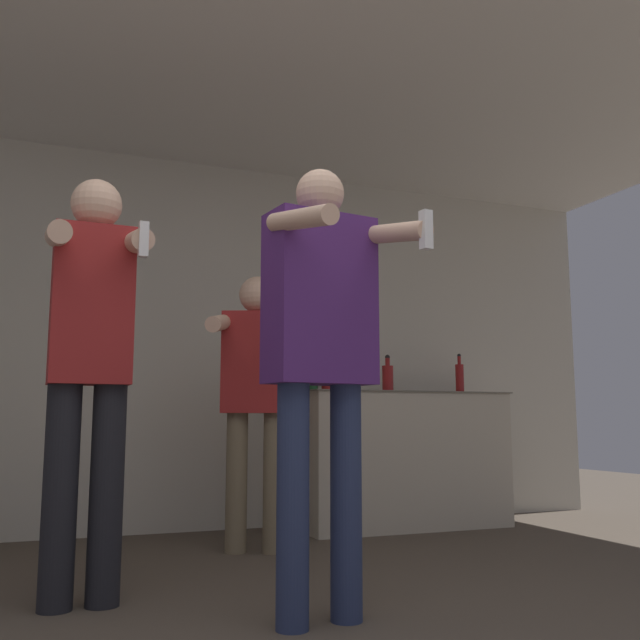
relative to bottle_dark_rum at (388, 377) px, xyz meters
The scene contains 10 objects.
wall_back 1.63m from the bottle_dark_rum, 169.02° to the left, with size 7.00×0.06×2.55m.
ceiling_slab 2.53m from the bottle_dark_rum, 142.01° to the right, with size 7.00×3.55×0.05m.
counter 0.58m from the bottle_dark_rum, 25.66° to the right, with size 1.49×0.65×0.93m.
bottle_dark_rum is the anchor object (origin of this frame).
bottle_clear_vodka 0.60m from the bottle_dark_rum, ahead, with size 0.06×0.06×0.30m.
bottle_green_wine 0.46m from the bottle_dark_rum, behind, with size 0.09×0.09×0.29m.
bottle_tall_gin 0.59m from the bottle_dark_rum, behind, with size 0.09×0.09×0.32m.
person_woman_foreground 2.47m from the bottle_dark_rum, 122.67° to the right, with size 0.52×0.58×1.72m.
person_man_side 2.62m from the bottle_dark_rum, 144.73° to the right, with size 0.41×0.42×1.75m.
person_spectator_back 1.32m from the bottle_dark_rum, 151.77° to the right, with size 0.59×0.64×1.57m.
Camera 1 is at (-0.74, -1.83, 0.74)m, focal length 40.00 mm.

